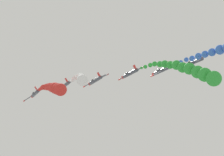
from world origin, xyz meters
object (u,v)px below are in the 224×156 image
object	(u,v)px
airplane_trailing	(193,63)
airplane_right_inner	(95,80)
airplane_left_inner	(64,86)
airplane_right_outer	(162,70)
airplane_lead	(35,93)
airplane_left_outer	(130,73)

from	to	relation	value
airplane_trailing	airplane_right_inner	bearing A→B (deg)	144.51
airplane_left_inner	airplane_right_outer	size ratio (longest dim) A/B	1.00
airplane_right_outer	airplane_lead	bearing A→B (deg)	141.78
airplane_left_inner	airplane_left_outer	distance (m)	22.13
airplane_left_inner	airplane_left_outer	bearing A→B (deg)	-37.28
airplane_right_inner	airplane_left_outer	xyz separation A→B (m)	(9.24, -6.41, 1.72)
airplane_left_inner	airplane_right_inner	world-z (taller)	airplane_right_inner
airplane_lead	airplane_left_outer	xyz separation A→B (m)	(25.56, -20.29, 4.70)
airplane_left_outer	airplane_trailing	world-z (taller)	airplane_trailing
airplane_right_inner	airplane_left_outer	distance (m)	11.38
airplane_trailing	airplane_lead	bearing A→B (deg)	142.50
airplane_lead	airplane_left_inner	xyz separation A→B (m)	(8.08, -6.99, 1.98)
airplane_lead	airplane_left_outer	size ratio (longest dim) A/B	1.00
airplane_right_inner	airplane_trailing	bearing A→B (deg)	-35.49
airplane_right_inner	airplane_trailing	distance (m)	30.78
airplane_left_outer	airplane_trailing	distance (m)	19.41
airplane_lead	airplane_trailing	distance (m)	52.37
airplane_left_inner	airplane_right_outer	bearing A→B (deg)	-37.34
airplane_right_outer	airplane_left_outer	bearing A→B (deg)	142.51
airplane_lead	airplane_left_outer	distance (m)	32.97
airplane_lead	airplane_right_inner	size ratio (longest dim) A/B	1.00
airplane_lead	airplane_left_inner	distance (m)	10.87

